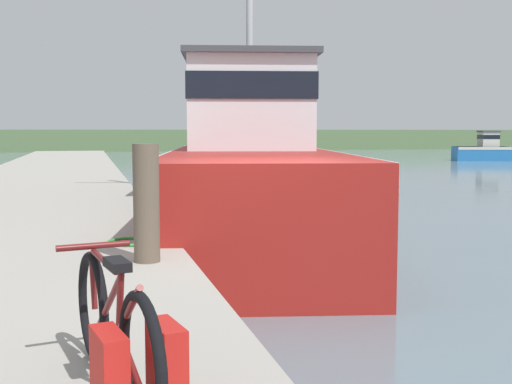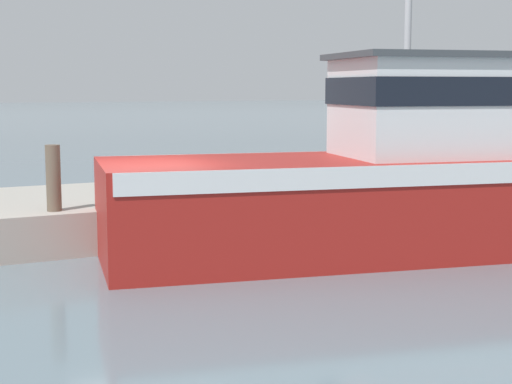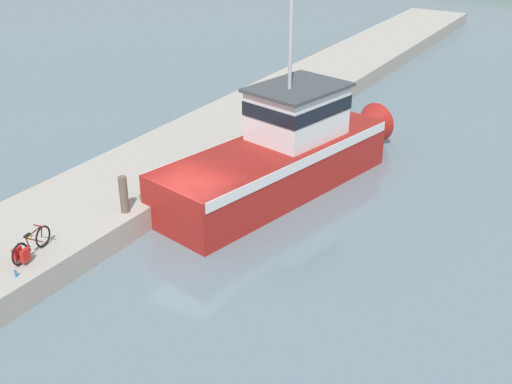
% 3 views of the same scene
% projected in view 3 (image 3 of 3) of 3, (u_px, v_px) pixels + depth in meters
% --- Properties ---
extents(ground_plane, '(320.00, 320.00, 0.00)m').
position_uv_depth(ground_plane, '(191.00, 232.00, 22.06)').
color(ground_plane, slate).
extents(dock_pier, '(4.70, 80.00, 0.88)m').
position_uv_depth(dock_pier, '(111.00, 197.00, 23.54)').
color(dock_pier, '#A39E93').
rests_on(dock_pier, ground_plane).
extents(fishing_boat_main, '(5.21, 12.45, 9.47)m').
position_uv_depth(fishing_boat_main, '(286.00, 151.00, 24.74)').
color(fishing_boat_main, maroon).
rests_on(fishing_boat_main, ground_plane).
extents(bicycle_touring, '(0.64, 1.74, 0.76)m').
position_uv_depth(bicycle_touring, '(28.00, 248.00, 18.79)').
color(bicycle_touring, black).
rests_on(bicycle_touring, dock_pier).
extents(mooring_post, '(0.28, 0.28, 1.29)m').
position_uv_depth(mooring_post, '(124.00, 195.00, 21.26)').
color(mooring_post, brown).
rests_on(mooring_post, dock_pier).
extents(hose_coil, '(0.57, 0.57, 0.04)m').
position_uv_depth(hose_coil, '(146.00, 196.00, 22.53)').
color(hose_coil, green).
rests_on(hose_coil, dock_pier).
extents(water_bottle_by_bike, '(0.07, 0.07, 0.21)m').
position_uv_depth(water_bottle_by_bike, '(16.00, 273.00, 18.00)').
color(water_bottle_by_bike, blue).
rests_on(water_bottle_by_bike, dock_pier).
extents(water_bottle_on_curb, '(0.06, 0.06, 0.22)m').
position_uv_depth(water_bottle_on_curb, '(29.00, 235.00, 19.93)').
color(water_bottle_on_curb, yellow).
rests_on(water_bottle_on_curb, dock_pier).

